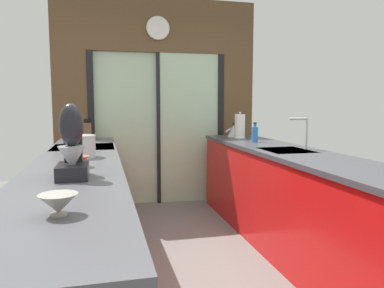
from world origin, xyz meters
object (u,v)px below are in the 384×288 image
stand_mixer (72,150)px  soap_bottle (255,134)px  kettle (234,131)px  paper_towel_roll (240,126)px  mixing_bowl_far (77,161)px  oven_range (85,193)px  mixing_bowl_near (58,204)px  knife_block (88,131)px  stock_pot (81,146)px

stand_mixer → soap_bottle: (1.78, 1.57, -0.07)m
kettle → paper_towel_roll: paper_towel_roll is taller
stand_mixer → kettle: bearing=51.5°
mixing_bowl_far → kettle: bearing=46.6°
oven_range → mixing_bowl_near: 2.33m
knife_block → stand_mixer: size_ratio=0.64×
paper_towel_roll → stand_mixer: bearing=-131.4°
soap_bottle → paper_towel_roll: (-0.00, 0.45, 0.06)m
knife_block → stock_pot: knife_block is taller
stock_pot → stand_mixer: bearing=-90.0°
knife_block → mixing_bowl_near: bearing=-90.0°
mixing_bowl_near → stock_pot: 1.54m
oven_range → soap_bottle: bearing=0.3°
mixing_bowl_far → stock_pot: (-0.00, 0.47, 0.05)m
soap_bottle → stand_mixer: bearing=-138.6°
mixing_bowl_near → oven_range: bearing=90.5°
mixing_bowl_far → paper_towel_roll: 2.44m
mixing_bowl_far → knife_block: (0.00, 1.91, 0.06)m
mixing_bowl_near → paper_towel_roll: (1.78, 2.73, 0.10)m
stock_pot → mixing_bowl_far: bearing=-90.0°
knife_block → soap_bottle: knife_block is taller
oven_range → knife_block: knife_block is taller
oven_range → knife_block: (0.02, 0.71, 0.57)m
mixing_bowl_far → stand_mixer: bearing=-90.0°
soap_bottle → mixing_bowl_far: bearing=-145.8°
knife_block → kettle: knife_block is taller
mixing_bowl_near → stock_pot: (-0.00, 1.54, 0.04)m
stand_mixer → kettle: (1.78, 2.24, -0.08)m
oven_range → mixing_bowl_far: mixing_bowl_far is taller
mixing_bowl_near → kettle: (1.78, 2.95, 0.03)m
oven_range → knife_block: bearing=88.5°
mixing_bowl_near → soap_bottle: (1.78, 2.28, 0.05)m
knife_block → paper_towel_roll: paper_towel_roll is taller
oven_range → stock_pot: (0.02, -0.73, 0.55)m
oven_range → paper_towel_roll: size_ratio=2.87×
mixing_bowl_near → soap_bottle: bearing=52.0°
oven_range → mixing_bowl_near: mixing_bowl_near is taller
oven_range → stock_pot: bearing=-88.6°
knife_block → stand_mixer: 2.27m
oven_range → stand_mixer: 1.68m
mixing_bowl_far → knife_block: size_ratio=0.61×
kettle → paper_towel_roll: size_ratio=0.71×
stock_pot → oven_range: bearing=91.4°
stand_mixer → mixing_bowl_near: bearing=-90.0°
stock_pot → paper_towel_roll: (1.78, 1.19, 0.06)m
mixing_bowl_near → stand_mixer: stand_mixer is taller
stand_mixer → stock_pot: bearing=90.0°
stock_pot → soap_bottle: bearing=22.6°
mixing_bowl_far → knife_block: 1.91m
oven_range → mixing_bowl_far: bearing=-89.1°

